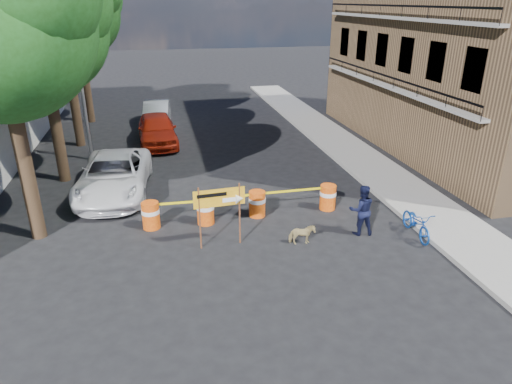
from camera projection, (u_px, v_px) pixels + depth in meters
name	position (u px, v px, depth m)	size (l,w,h in m)	color
ground	(264.00, 244.00, 13.95)	(120.00, 120.00, 0.00)	black
sidewalk_east	(367.00, 164.00, 20.54)	(2.40, 40.00, 0.15)	gray
apartment_building	(476.00, 20.00, 21.18)	(8.00, 16.00, 12.00)	olive
tree_mid_a	(40.00, 26.00, 16.57)	(5.25, 5.00, 8.68)	#332316
tree_mid_b	(61.00, 4.00, 20.79)	(5.67, 5.40, 9.62)	#332316
tree_far	(77.00, 13.00, 25.47)	(5.04, 4.80, 8.84)	#332316
streetlamp	(79.00, 63.00, 19.61)	(1.25, 0.18, 8.00)	gray
barrel_far_left	(151.00, 215.00, 14.76)	(0.58, 0.58, 0.90)	red
barrel_mid_left	(205.00, 210.00, 15.07)	(0.58, 0.58, 0.90)	red
barrel_mid_right	(257.00, 203.00, 15.60)	(0.58, 0.58, 0.90)	red
barrel_far_right	(328.00, 197.00, 16.12)	(0.58, 0.58, 0.90)	red
detour_sign	(226.00, 201.00, 13.35)	(1.53, 0.30, 1.97)	#592D19
pedestrian	(362.00, 210.00, 14.26)	(0.80, 0.63, 1.65)	black
bicycle	(418.00, 211.00, 14.10)	(0.61, 0.92, 1.75)	blue
dog	(302.00, 235.00, 13.81)	(0.35, 0.78, 0.65)	tan
suv_white	(114.00, 175.00, 17.28)	(2.48, 5.37, 1.49)	white
sedan_red	(157.00, 129.00, 23.24)	(1.86, 4.63, 1.58)	#AB220E
sedan_silver	(157.00, 113.00, 26.97)	(1.45, 4.16, 1.37)	#B8BCC0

